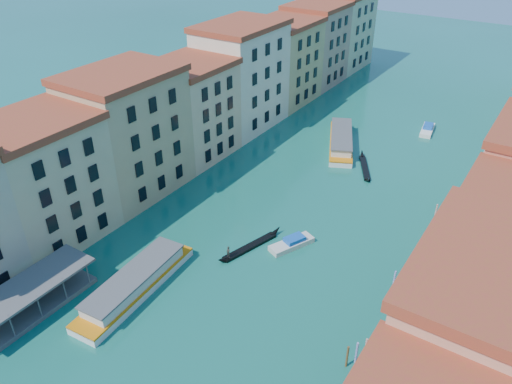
# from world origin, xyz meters

# --- Properties ---
(left_bank_palazzos) EXTENTS (12.80, 128.40, 21.00)m
(left_bank_palazzos) POSITION_xyz_m (-26.00, 64.68, 9.71)
(left_bank_palazzos) COLOR tan
(left_bank_palazzos) RESTS_ON ground
(quay) EXTENTS (4.00, 140.00, 1.00)m
(quay) POSITION_xyz_m (22.00, 65.00, 0.50)
(quay) COLOR gray
(quay) RESTS_ON ground
(restaurant_awnings) EXTENTS (3.20, 44.55, 3.12)m
(restaurant_awnings) POSITION_xyz_m (22.19, 23.00, 2.99)
(restaurant_awnings) COLOR maroon
(restaurant_awnings) RESTS_ON ground
(vaporetto_stop) EXTENTS (5.40, 16.40, 3.65)m
(vaporetto_stop) POSITION_xyz_m (-16.00, 12.00, 1.44)
(vaporetto_stop) COLOR #535356
(vaporetto_stop) RESTS_ON ground
(mooring_poles_right) EXTENTS (1.44, 54.24, 3.20)m
(mooring_poles_right) POSITION_xyz_m (19.10, 28.80, 1.30)
(mooring_poles_right) COLOR brown
(mooring_poles_right) RESTS_ON ground
(mooring_poles_left) EXTENTS (0.24, 8.24, 3.20)m
(mooring_poles_left) POSITION_xyz_m (-18.50, 12.00, 1.30)
(mooring_poles_left) COLOR brown
(mooring_poles_left) RESTS_ON ground
(vaporetto_near) EXTENTS (5.64, 18.78, 2.75)m
(vaporetto_near) POSITION_xyz_m (-8.10, 21.41, 1.24)
(vaporetto_near) COLOR white
(vaporetto_near) RESTS_ON ground
(vaporetto_far) EXTENTS (11.36, 18.35, 2.72)m
(vaporetto_far) POSITION_xyz_m (-4.16, 72.88, 1.22)
(vaporetto_far) COLOR white
(vaporetto_far) RESTS_ON ground
(gondola_fore) EXTENTS (4.10, 11.56, 2.35)m
(gondola_fore) POSITION_xyz_m (-1.04, 36.27, 0.40)
(gondola_fore) COLOR black
(gondola_fore) RESTS_ON ground
(gondola_far) EXTENTS (6.28, 10.63, 1.65)m
(gondola_far) POSITION_xyz_m (3.29, 66.81, 0.34)
(gondola_far) COLOR black
(gondola_far) RESTS_ON ground
(motorboat_mid) EXTENTS (4.60, 6.89, 1.37)m
(motorboat_mid) POSITION_xyz_m (3.65, 39.89, 0.53)
(motorboat_mid) COLOR beige
(motorboat_mid) RESTS_ON ground
(motorboat_far) EXTENTS (3.16, 7.15, 1.43)m
(motorboat_far) POSITION_xyz_m (7.99, 88.74, 0.56)
(motorboat_far) COLOR white
(motorboat_far) RESTS_ON ground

